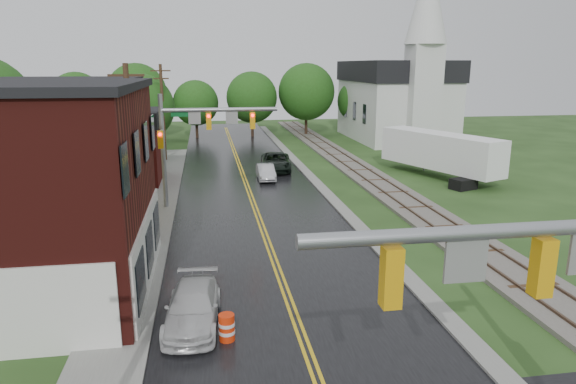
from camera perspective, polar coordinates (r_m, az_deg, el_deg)
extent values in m
cube|color=black|center=(36.70, -4.29, -0.15)|extent=(10.00, 90.00, 0.02)
cube|color=gray|center=(42.28, 2.43, 1.76)|extent=(0.80, 70.00, 0.12)
cube|color=gray|center=(31.92, -14.66, -2.73)|extent=(2.40, 50.00, 0.12)
cube|color=silver|center=(21.92, -15.26, -6.31)|extent=(0.10, 9.50, 3.00)
cube|color=tan|center=(32.99, -23.17, 2.85)|extent=(8.00, 7.00, 6.40)
cube|color=#3F0F0C|center=(41.64, -18.84, 3.92)|extent=(7.00, 6.00, 4.40)
cube|color=silver|center=(64.92, 11.71, 8.86)|extent=(10.00, 16.00, 7.00)
cube|color=black|center=(64.69, 11.92, 13.01)|extent=(10.40, 16.40, 2.40)
cube|color=silver|center=(57.38, 14.65, 10.08)|extent=(3.20, 3.20, 11.00)
cube|color=#59544C|center=(43.40, 8.39, 2.07)|extent=(3.20, 80.00, 0.20)
cube|color=#4C3828|center=(43.17, 7.49, 2.23)|extent=(0.10, 80.00, 0.12)
cube|color=#4C3828|center=(43.60, 9.30, 2.28)|extent=(0.10, 80.00, 0.12)
cylinder|color=gray|center=(9.37, 23.27, -3.97)|extent=(7.20, 0.26, 0.26)
cube|color=orange|center=(9.98, 26.41, -7.49)|extent=(0.32, 0.30, 1.05)
cube|color=orange|center=(8.73, 11.40, -9.27)|extent=(0.32, 0.30, 1.05)
cube|color=gray|center=(9.17, 19.13, -7.28)|extent=(0.75, 0.06, 0.75)
cylinder|color=gray|center=(33.02, -13.69, 4.29)|extent=(0.28, 0.28, 7.20)
cylinder|color=gray|center=(32.61, -7.57, 9.06)|extent=(7.20, 0.26, 0.26)
cube|color=orange|center=(32.66, -8.80, 7.79)|extent=(0.32, 0.30, 1.05)
cube|color=orange|center=(32.80, -3.97, 7.94)|extent=(0.32, 0.30, 1.05)
cube|color=gray|center=(32.65, -10.34, 8.08)|extent=(0.75, 0.06, 0.75)
cube|color=gray|center=(32.68, -6.26, 8.22)|extent=(0.75, 0.06, 0.75)
cube|color=#0C5926|center=(32.65, -11.64, 8.46)|extent=(1.40, 0.04, 0.30)
sphere|color=#FF0C0C|center=(32.45, -8.82, 8.33)|extent=(0.20, 0.20, 0.20)
cylinder|color=#382616|center=(28.10, -16.98, 4.31)|extent=(0.28, 0.28, 9.00)
cube|color=#382616|center=(27.76, -17.56, 12.27)|extent=(1.80, 0.12, 0.12)
cube|color=#382616|center=(27.78, -17.45, 10.83)|extent=(1.40, 0.12, 0.12)
cylinder|color=#382616|center=(49.83, -13.72, 8.46)|extent=(0.28, 0.28, 9.00)
cube|color=#382616|center=(49.64, -13.98, 12.95)|extent=(1.80, 0.12, 0.12)
cube|color=#382616|center=(49.65, -13.93, 12.14)|extent=(1.40, 0.12, 0.12)
cylinder|color=black|center=(47.41, -22.57, 3.69)|extent=(0.36, 0.36, 2.70)
sphere|color=#224B15|center=(47.00, -22.94, 7.65)|extent=(6.00, 6.00, 6.00)
sphere|color=#224B15|center=(46.52, -22.27, 7.00)|extent=(4.20, 4.20, 4.20)
cylinder|color=black|center=(52.37, -15.77, 5.21)|extent=(0.36, 0.36, 2.88)
sphere|color=#224B15|center=(51.99, -16.03, 9.04)|extent=(6.40, 6.40, 6.40)
sphere|color=#224B15|center=(51.57, -15.37, 8.43)|extent=(4.48, 4.48, 4.48)
imported|color=black|center=(44.35, -1.40, 3.35)|extent=(3.11, 5.73, 1.53)
imported|color=#B7B7BC|center=(40.86, -2.49, 2.21)|extent=(1.32, 3.72, 1.22)
imported|color=silver|center=(18.71, -10.52, -12.49)|extent=(2.17, 4.59, 1.29)
cube|color=black|center=(39.91, 18.90, 0.86)|extent=(2.13, 1.78, 0.80)
cylinder|color=gray|center=(46.06, 14.87, 2.82)|extent=(0.16, 0.16, 0.80)
cube|color=white|center=(43.25, 16.50, 4.44)|extent=(6.34, 11.33, 2.80)
cylinder|color=red|center=(17.63, -6.82, -14.74)|extent=(0.65, 0.65, 0.94)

